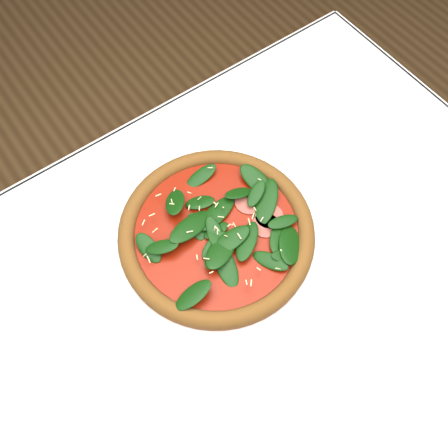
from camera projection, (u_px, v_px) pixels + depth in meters
ground at (225, 378)px, 1.49m from camera, size 6.00×6.00×0.00m
dining_table at (226, 313)px, 0.91m from camera, size 1.21×0.81×0.75m
plate at (217, 237)px, 0.86m from camera, size 0.39×0.39×0.02m
pizza at (216, 231)px, 0.84m from camera, size 0.44×0.44×0.04m
saucer_far at (284, 86)px, 1.02m from camera, size 0.14×0.14×0.01m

